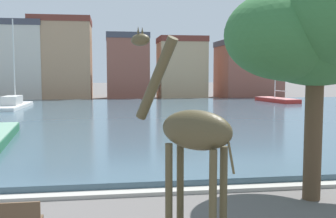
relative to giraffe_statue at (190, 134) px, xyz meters
The scene contains 11 objects.
harbor_water 24.19m from the giraffe_statue, 86.79° to the left, with size 87.23×40.14×0.31m, color #3D5666.
quay_edge_coping 4.60m from the giraffe_statue, 70.11° to the left, with size 87.23×0.50×0.12m, color #ADA89E.
giraffe_statue is the anchor object (origin of this frame).
sailboat_white 34.53m from the giraffe_statue, 108.03° to the left, with size 2.15×9.73×8.85m.
sailboat_red 40.73m from the giraffe_statue, 64.36° to the left, with size 3.15×7.68×6.19m.
shade_tree 5.41m from the giraffe_statue, 31.47° to the left, with size 5.58×5.62×6.43m.
townhouse_narrow_midrow 51.62m from the giraffe_statue, 106.18° to the left, with size 8.43×7.11×10.60m.
townhouse_tall_gabled 50.49m from the giraffe_statue, 99.06° to the left, with size 8.15×7.37×11.21m.
townhouse_end_terrace 49.78m from the giraffe_statue, 88.73° to the left, with size 5.93×6.54×9.18m.
townhouse_wide_warehouse 49.88m from the giraffe_statue, 79.81° to the left, with size 6.69×6.03×8.77m.
townhouse_corner_house 52.11m from the giraffe_statue, 69.09° to the left, with size 8.32×8.06×8.34m.
Camera 1 is at (-3.04, -3.36, 3.66)m, focal length 43.04 mm.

